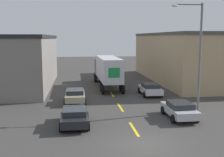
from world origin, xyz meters
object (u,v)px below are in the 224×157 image
at_px(parked_car_left_far, 75,95).
at_px(parked_car_right_near, 180,109).
at_px(parked_car_right_mid, 150,89).
at_px(semi_truck, 107,69).
at_px(street_lamp, 197,50).
at_px(parked_car_left_near, 75,116).

distance_m(parked_car_left_far, parked_car_right_near, 10.75).
relative_size(parked_car_right_mid, parked_car_right_near, 1.00).
bearing_deg(parked_car_left_far, semi_truck, 64.15).
relative_size(semi_truck, parked_car_right_mid, 2.84).
bearing_deg(parked_car_left_far, parked_car_right_mid, 16.52).
distance_m(parked_car_right_near, street_lamp, 5.53).
distance_m(parked_car_right_mid, parked_car_left_far, 8.76).
distance_m(semi_truck, parked_car_left_near, 16.90).
bearing_deg(semi_truck, parked_car_right_near, -76.15).
bearing_deg(parked_car_right_near, parked_car_left_far, 141.37).
bearing_deg(parked_car_left_near, parked_car_right_mid, 50.31).
xyz_separation_m(parked_car_right_near, street_lamp, (2.17, 2.04, 4.65)).
height_order(parked_car_right_mid, parked_car_left_far, same).
relative_size(parked_car_left_near, street_lamp, 0.45).
distance_m(parked_car_right_mid, parked_car_right_near, 9.21).
height_order(parked_car_left_far, parked_car_right_near, same).
height_order(parked_car_right_near, street_lamp, street_lamp).
bearing_deg(street_lamp, parked_car_right_near, -136.77).
distance_m(parked_car_left_near, street_lamp, 11.93).
xyz_separation_m(parked_car_left_far, street_lamp, (10.57, -4.67, 4.65)).
bearing_deg(parked_car_right_mid, parked_car_left_far, -163.48).
xyz_separation_m(semi_truck, parked_car_left_far, (-4.19, -8.65, -1.65)).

